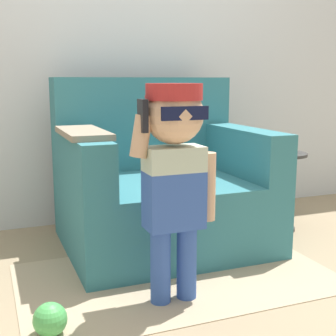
{
  "coord_description": "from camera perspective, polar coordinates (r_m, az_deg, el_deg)",
  "views": [
    {
      "loc": [
        -0.8,
        -2.31,
        0.95
      ],
      "look_at": [
        0.03,
        -0.21,
        0.52
      ],
      "focal_mm": 50.0,
      "sensor_mm": 36.0,
      "label": 1
    }
  ],
  "objects": [
    {
      "name": "ground_plane",
      "position": [
        2.63,
        -2.24,
        -10.53
      ],
      "size": [
        10.0,
        10.0,
        0.0
      ],
      "primitive_type": "plane",
      "color": "#998466"
    },
    {
      "name": "wall_back",
      "position": [
        3.21,
        -7.21,
        16.84
      ],
      "size": [
        10.0,
        0.05,
        2.6
      ],
      "color": "silver",
      "rests_on": "ground_plane"
    },
    {
      "name": "armchair",
      "position": [
        2.74,
        -1.08,
        -2.14
      ],
      "size": [
        1.13,
        0.95,
        0.97
      ],
      "color": "teal",
      "rests_on": "ground_plane"
    },
    {
      "name": "person_child",
      "position": [
        1.94,
        0.79,
        1.03
      ],
      "size": [
        0.38,
        0.29,
        0.94
      ],
      "color": "#3356AD",
      "rests_on": "ground_plane"
    },
    {
      "name": "side_table",
      "position": [
        3.05,
        13.6,
        -1.89
      ],
      "size": [
        0.31,
        0.31,
        0.5
      ],
      "color": "#333333",
      "rests_on": "ground_plane"
    },
    {
      "name": "rug",
      "position": [
        2.35,
        1.09,
        -13.07
      ],
      "size": [
        1.51,
        0.9,
        0.01
      ],
      "color": "tan",
      "rests_on": "ground_plane"
    },
    {
      "name": "toy_ball",
      "position": [
        1.9,
        -14.19,
        -17.48
      ],
      "size": [
        0.13,
        0.13,
        0.13
      ],
      "color": "#4CB256",
      "rests_on": "ground_plane"
    }
  ]
}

